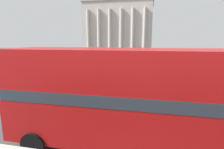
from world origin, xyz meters
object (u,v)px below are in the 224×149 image
object	(u,v)px
pedestrian_black	(102,70)
car_silver	(121,64)
plaza_building_left	(119,29)
traffic_light_mid	(178,65)
traffic_light_far	(142,59)
car_maroon	(115,62)
pedestrian_red	(205,71)
double_decker_bus	(136,97)
traffic_light_near	(120,71)

from	to	relation	value
pedestrian_black	car_silver	bearing A→B (deg)	-162.39
car_silver	plaza_building_left	bearing A→B (deg)	101.98
traffic_light_mid	traffic_light_far	distance (m)	6.66
traffic_light_mid	plaza_building_left	bearing A→B (deg)	107.78
car_silver	pedestrian_black	distance (m)	8.72
car_maroon	pedestrian_red	xyz separation A→B (m)	(13.07, -8.46, 0.26)
plaza_building_left	pedestrian_black	size ratio (longest dim) A/B	13.28
double_decker_bus	car_maroon	xyz separation A→B (m)	(-5.78, 25.07, -1.71)
double_decker_bus	car_silver	size ratio (longest dim) A/B	2.56
traffic_light_far	car_silver	distance (m)	6.86
traffic_light_far	pedestrian_red	distance (m)	8.01
double_decker_bus	pedestrian_red	size ratio (longest dim) A/B	6.41
double_decker_bus	traffic_light_mid	size ratio (longest dim) A/B	3.35
traffic_light_near	traffic_light_mid	size ratio (longest dim) A/B	1.25
plaza_building_left	traffic_light_near	xyz separation A→B (m)	(8.65, -49.81, -6.05)
car_maroon	pedestrian_red	size ratio (longest dim) A/B	2.51
car_maroon	pedestrian_black	bearing A→B (deg)	90.18
plaza_building_left	pedestrian_black	xyz separation A→B (m)	(4.75, -39.92, -7.68)
traffic_light_near	traffic_light_mid	world-z (taller)	traffic_light_near
traffic_light_near	pedestrian_black	distance (m)	10.75
pedestrian_black	plaza_building_left	bearing A→B (deg)	-149.29
traffic_light_mid	car_maroon	world-z (taller)	traffic_light_mid
double_decker_bus	traffic_light_near	size ratio (longest dim) A/B	2.68
traffic_light_near	pedestrian_red	xyz separation A→B (m)	(8.75, 12.00, -1.64)
plaza_building_left	traffic_light_near	distance (m)	50.91
car_silver	pedestrian_black	world-z (taller)	pedestrian_black
traffic_light_near	traffic_light_far	world-z (taller)	traffic_light_near
traffic_light_mid	pedestrian_black	size ratio (longest dim) A/B	1.87
car_maroon	traffic_light_mid	bearing A→B (deg)	123.63
traffic_light_near	car_silver	distance (m)	18.88
plaza_building_left	car_maroon	xyz separation A→B (m)	(4.33, -29.35, -7.96)
car_silver	double_decker_bus	bearing A→B (deg)	-77.61
double_decker_bus	traffic_light_mid	bearing A→B (deg)	76.38
traffic_light_far	car_maroon	bearing A→B (deg)	125.20
traffic_light_mid	traffic_light_far	world-z (taller)	traffic_light_far
double_decker_bus	traffic_light_far	distance (m)	17.69
double_decker_bus	pedestrian_red	xyz separation A→B (m)	(7.29, 16.62, -1.45)
traffic_light_far	pedestrian_black	distance (m)	5.87
traffic_light_mid	pedestrian_black	xyz separation A→B (m)	(-8.75, 2.19, -1.13)
traffic_light_near	car_maroon	world-z (taller)	traffic_light_near
pedestrian_red	traffic_light_near	bearing A→B (deg)	58.31
plaza_building_left	pedestrian_red	distance (m)	42.33
car_maroon	pedestrian_black	xyz separation A→B (m)	(0.42, -10.57, 0.29)
double_decker_bus	car_silver	distance (m)	23.65
car_silver	traffic_light_mid	bearing A→B (deg)	-52.69
plaza_building_left	car_silver	bearing A→B (deg)	-79.65
pedestrian_red	pedestrian_black	xyz separation A→B (m)	(-12.65, -2.11, 0.02)
plaza_building_left	car_silver	size ratio (longest dim) A/B	5.41
traffic_light_far	car_maroon	xyz separation A→B (m)	(-5.22, 7.40, -1.45)
traffic_light_far	car_silver	xyz separation A→B (m)	(-3.84, 5.50, -1.45)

